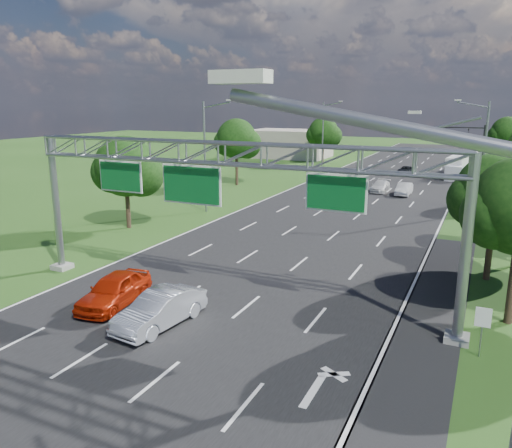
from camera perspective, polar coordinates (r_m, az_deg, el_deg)
The scene contains 21 objects.
ground at distance 42.15m, azimuth 7.85°, elevation 0.02°, with size 220.00×220.00×0.00m, color #254B16.
road at distance 42.15m, azimuth 7.85°, elevation 0.02°, with size 18.00×180.00×0.02m, color black.
road_flare at distance 25.26m, azimuth 19.25°, elevation -10.13°, with size 3.00×30.00×0.02m, color black.
sign_gantry at distance 24.37m, azimuth -3.77°, elevation 6.64°, with size 23.50×1.00×9.56m.
regulatory_sign at distance 21.83m, azimuth 24.49°, elevation -10.15°, with size 0.60×0.08×2.10m.
traffic_signal at distance 74.47m, azimuth 21.87°, elevation 9.10°, with size 12.21×0.24×7.00m.
streetlight_l_near at distance 45.79m, azimuth -5.67°, elevation 8.25°, with size 2.97×0.22×10.16m.
streetlight_l_far at distance 77.88m, azimuth 7.79°, elevation 10.41°, with size 2.97×0.22×10.16m.
streetlight_r_mid at distance 49.37m, azimuth 24.41°, elevation 7.49°, with size 2.97×0.22×10.16m.
tree_verge_la at distance 40.91m, azimuth -14.57°, elevation 6.07°, with size 5.76×4.80×7.40m.
tree_verge_lb at distance 61.15m, azimuth -2.17°, elevation 9.50°, with size 5.76×4.80×8.06m.
tree_verge_lc at distance 83.19m, azimuth 7.76°, elevation 10.19°, with size 5.76×4.80×7.62m.
tree_verge_re at distance 87.37m, azimuth 26.80°, elevation 9.18°, with size 5.76×4.80×7.84m.
building_left at distance 93.87m, azimuth 3.84°, elevation 9.16°, with size 14.00×10.00×5.00m, color #9F9285.
red_coupe at distance 25.99m, azimuth -15.89°, elevation -7.26°, with size 1.92×4.78×1.63m, color #AC2007.
silver_sedan at distance 23.26m, azimuth -10.90°, elevation -9.54°, with size 1.69×4.85×1.60m, color silver.
car_queue_a at distance 58.67m, azimuth 14.02°, elevation 4.21°, with size 1.72×4.24×1.23m, color silver.
car_queue_b at distance 74.73m, azimuth 16.73°, elevation 5.93°, with size 1.76×3.81×1.06m, color black.
car_queue_c at distance 67.76m, azimuth 10.64°, elevation 5.63°, with size 1.51×3.77×1.28m, color black.
car_queue_d at distance 57.14m, azimuth 16.56°, elevation 3.84°, with size 1.39×3.99×1.31m, color #BCBCBC.
box_truck at distance 72.64m, azimuth 21.89°, elevation 5.96°, with size 2.66×7.51×2.78m.
Camera 1 is at (12.01, -9.18, 9.87)m, focal length 35.00 mm.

